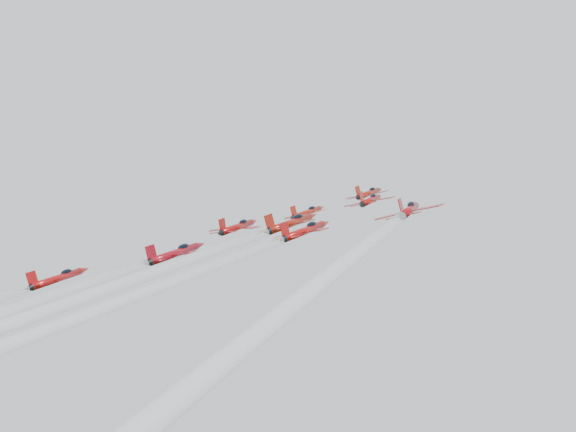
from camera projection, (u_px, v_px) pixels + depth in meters
The scene contains 7 objects.
jet_lead at pixel (369, 193), 142.95m from camera, with size 9.35×12.18×6.99m.
jet_row2_left at pixel (238, 226), 134.91m from camera, with size 10.64×13.88×7.95m.
jet_row2_center at pixel (307, 212), 129.92m from camera, with size 8.41×10.96×6.29m.
jet_row2_right at pixel (371, 200), 123.31m from camera, with size 9.19×11.97×6.86m.
jet_center at pixel (54, 317), 68.74m from camera, with size 10.65×103.27×54.14m.
jet_rear_right at pixel (85, 326), 58.71m from camera, with size 8.76×84.92×44.52m.
jet_rear_farright at pixel (233, 305), 52.22m from camera, with size 9.02×87.42×45.83m.
Camera 1 is at (56.03, -95.31, 114.20)m, focal length 45.00 mm.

